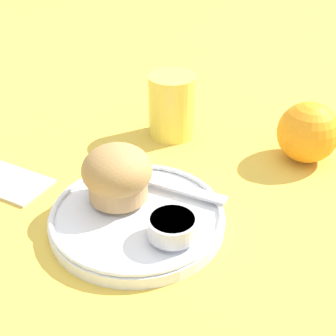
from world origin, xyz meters
TOP-DOWN VIEW (x-y plane):
  - ground_plane at (0.00, 0.00)m, footprint 3.00×3.00m
  - plate at (-0.00, -0.01)m, footprint 0.20×0.20m
  - muffin at (-0.03, 0.00)m, footprint 0.08×0.08m
  - cream_ramekin at (0.05, -0.03)m, footprint 0.05×0.05m
  - berry_pair at (-0.02, 0.02)m, footprint 0.03×0.02m
  - butter_knife at (-0.00, 0.04)m, footprint 0.16×0.02m
  - orange_fruit at (0.13, 0.22)m, footprint 0.08×0.08m
  - juice_glass at (-0.06, 0.19)m, footprint 0.07×0.07m
  - folded_napkin at (-0.19, -0.02)m, footprint 0.11×0.06m

SIDE VIEW (x-z plane):
  - ground_plane at x=0.00m, z-range 0.00..0.00m
  - folded_napkin at x=-0.19m, z-range 0.00..0.01m
  - plate at x=0.00m, z-range 0.00..0.02m
  - butter_knife at x=0.00m, z-range 0.02..0.02m
  - berry_pair at x=-0.02m, z-range 0.02..0.04m
  - cream_ramekin at x=0.05m, z-range 0.02..0.04m
  - orange_fruit at x=0.13m, z-range 0.00..0.08m
  - juice_glass at x=-0.06m, z-range 0.00..0.09m
  - muffin at x=-0.03m, z-range 0.02..0.08m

